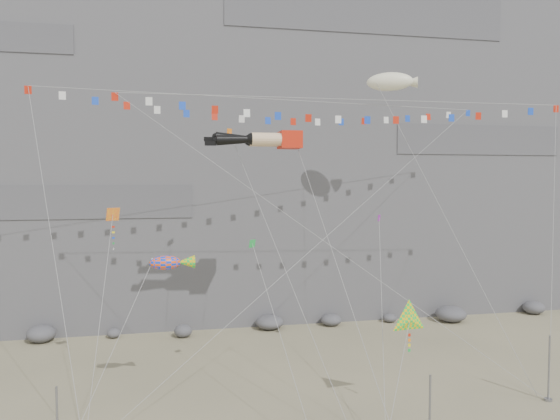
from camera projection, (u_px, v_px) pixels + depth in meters
The scene contains 15 objects.
ground at pixel (320, 401), 34.38m from camera, with size 120.00×120.00×0.00m, color gray.
cliff at pixel (246, 86), 64.25m from camera, with size 80.00×28.00×50.00m, color slate.
talus_boulders at pixel (270, 323), 50.96m from camera, with size 60.00×3.00×1.20m, color #5B5B60, non-canonical shape.
anchor_pole_center at pixel (430, 414), 27.72m from camera, with size 0.12×0.12×4.08m, color gray.
anchor_pole_right at pixel (549, 368), 34.32m from camera, with size 0.12×0.12×4.20m, color gray.
legs_kite at pixel (264, 140), 39.04m from camera, with size 8.86×14.94×21.83m.
flag_banner_upper at pixel (281, 100), 42.63m from camera, with size 35.64×16.49×27.64m.
flag_banner_lower at pixel (353, 100), 39.44m from camera, with size 33.22×8.97×23.75m.
harlequin_kite at pixel (113, 215), 35.74m from camera, with size 1.86×9.36×14.35m.
fish_windsock at pixel (165, 263), 32.52m from camera, with size 6.75×6.18×11.67m.
delta_kite at pixel (410, 320), 31.96m from camera, with size 5.27×5.86×8.81m.
blimp_windsock at pixel (390, 82), 44.38m from camera, with size 7.62×13.64×25.50m.
small_kite_a at pixel (232, 137), 40.65m from camera, with size 5.55×15.19×23.29m.
small_kite_b at pixel (379, 222), 39.36m from camera, with size 4.63×11.72×16.23m.
small_kite_c at pixel (253, 246), 35.09m from camera, with size 2.54×9.69×13.44m.
Camera 1 is at (-9.40, -32.41, 13.98)m, focal length 35.00 mm.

